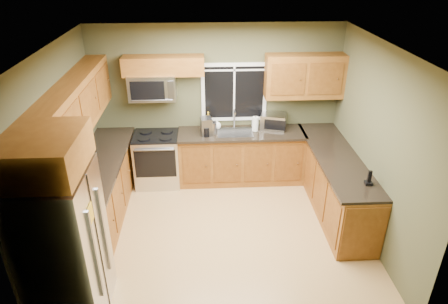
{
  "coord_description": "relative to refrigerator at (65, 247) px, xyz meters",
  "views": [
    {
      "loc": [
        -0.22,
        -4.7,
        3.75
      ],
      "look_at": [
        0.05,
        0.35,
        1.15
      ],
      "focal_mm": 32.0,
      "sensor_mm": 36.0,
      "label": 1
    }
  ],
  "objects": [
    {
      "name": "ceiling",
      "position": [
        1.74,
        1.3,
        1.8
      ],
      "size": [
        4.2,
        4.2,
        0.0
      ],
      "primitive_type": "plane",
      "rotation": [
        3.14,
        0.0,
        0.0
      ],
      "color": "white",
      "rests_on": "back_wall"
    },
    {
      "name": "coffee_maker",
      "position": [
        1.55,
        2.72,
        0.18
      ],
      "size": [
        0.21,
        0.26,
        0.3
      ],
      "color": "slate",
      "rests_on": "countertop_back"
    },
    {
      "name": "back_wall",
      "position": [
        1.74,
        3.1,
        0.45
      ],
      "size": [
        4.2,
        0.0,
        4.2
      ],
      "primitive_type": "plane",
      "rotation": [
        1.57,
        0.0,
        0.0
      ],
      "color": "#47482D",
      "rests_on": "ground"
    },
    {
      "name": "soap_bottle_b",
      "position": [
        2.41,
        3.0,
        0.14
      ],
      "size": [
        0.11,
        0.11,
        0.19
      ],
      "primitive_type": "imported",
      "rotation": [
        0.0,
        0.0,
        0.3
      ],
      "color": "white",
      "rests_on": "countertop_back"
    },
    {
      "name": "upper_cabinets_back_left",
      "position": [
        0.89,
        2.94,
        1.17
      ],
      "size": [
        1.3,
        0.33,
        0.3
      ],
      "primitive_type": "cube",
      "color": "brown",
      "rests_on": "back_wall"
    },
    {
      "name": "countertop_back",
      "position": [
        2.15,
        2.78,
        0.02
      ],
      "size": [
        2.17,
        0.65,
        0.04
      ],
      "primitive_type": "cube",
      "color": "black",
      "rests_on": "base_cabinets_back"
    },
    {
      "name": "kettle",
      "position": [
        1.65,
        2.72,
        0.16
      ],
      "size": [
        0.19,
        0.19,
        0.27
      ],
      "color": "#B7B7BC",
      "rests_on": "countertop_back"
    },
    {
      "name": "toaster_oven",
      "position": [
        2.71,
        2.92,
        0.17
      ],
      "size": [
        0.49,
        0.43,
        0.26
      ],
      "color": "#B7B7BC",
      "rests_on": "countertop_back"
    },
    {
      "name": "microwave",
      "position": [
        0.69,
        2.91,
        0.83
      ],
      "size": [
        0.76,
        0.41,
        0.42
      ],
      "color": "#B7B7BC",
      "rests_on": "back_wall"
    },
    {
      "name": "floor",
      "position": [
        1.74,
        1.3,
        -0.9
      ],
      "size": [
        4.2,
        4.2,
        0.0
      ],
      "primitive_type": "plane",
      "color": "#B0854D",
      "rests_on": "ground"
    },
    {
      "name": "range",
      "position": [
        0.69,
        2.77,
        -0.43
      ],
      "size": [
        0.76,
        0.69,
        0.94
      ],
      "color": "#B7B7BC",
      "rests_on": "ground"
    },
    {
      "name": "countertop_peninsula",
      "position": [
        3.51,
        1.85,
        0.02
      ],
      "size": [
        0.65,
        2.5,
        0.04
      ],
      "primitive_type": "cube",
      "color": "black",
      "rests_on": "base_cabinets_peninsula"
    },
    {
      "name": "countertop_left",
      "position": [
        -0.04,
        1.78,
        0.02
      ],
      "size": [
        0.65,
        2.65,
        0.04
      ],
      "primitive_type": "cube",
      "color": "black",
      "rests_on": "base_cabinets_left"
    },
    {
      "name": "soap_bottle_a",
      "position": [
        1.59,
        2.95,
        0.19
      ],
      "size": [
        0.12,
        0.12,
        0.31
      ],
      "primitive_type": "imported",
      "rotation": [
        0.0,
        0.0,
        0.04
      ],
      "color": "gold",
      "rests_on": "countertop_back"
    },
    {
      "name": "right_wall",
      "position": [
        3.84,
        1.3,
        0.45
      ],
      "size": [
        0.0,
        3.6,
        3.6
      ],
      "primitive_type": "plane",
      "rotation": [
        1.57,
        0.0,
        -1.57
      ],
      "color": "#47482D",
      "rests_on": "ground"
    },
    {
      "name": "cordless_phone",
      "position": [
        3.68,
        1.01,
        0.1
      ],
      "size": [
        0.1,
        0.1,
        0.21
      ],
      "color": "black",
      "rests_on": "countertop_peninsula"
    },
    {
      "name": "paper_towel_roll",
      "position": [
        2.39,
        2.84,
        0.16
      ],
      "size": [
        0.12,
        0.12,
        0.27
      ],
      "color": "white",
      "rests_on": "countertop_back"
    },
    {
      "name": "left_wall",
      "position": [
        -0.36,
        1.3,
        0.45
      ],
      "size": [
        0.0,
        3.6,
        3.6
      ],
      "primitive_type": "plane",
      "rotation": [
        1.57,
        0.0,
        1.57
      ],
      "color": "#47482D",
      "rests_on": "ground"
    },
    {
      "name": "window",
      "position": [
        2.04,
        3.08,
        0.65
      ],
      "size": [
        1.12,
        0.03,
        1.02
      ],
      "color": "white",
      "rests_on": "back_wall"
    },
    {
      "name": "upper_cabinets_left",
      "position": [
        -0.2,
        1.78,
        0.96
      ],
      "size": [
        0.33,
        2.65,
        0.72
      ],
      "primitive_type": "cube",
      "color": "brown",
      "rests_on": "left_wall"
    },
    {
      "name": "upper_cabinet_over_fridge",
      "position": [
        -0.0,
        0.0,
        1.13
      ],
      "size": [
        0.72,
        0.9,
        0.38
      ],
      "primitive_type": "cube",
      "color": "brown",
      "rests_on": "left_wall"
    },
    {
      "name": "base_cabinets_peninsula",
      "position": [
        3.54,
        1.84,
        -0.45
      ],
      "size": [
        0.6,
        2.52,
        0.9
      ],
      "color": "brown",
      "rests_on": "ground"
    },
    {
      "name": "refrigerator",
      "position": [
        0.0,
        0.0,
        0.0
      ],
      "size": [
        0.74,
        0.9,
        1.8
      ],
      "color": "#B7B7BC",
      "rests_on": "ground"
    },
    {
      "name": "sink",
      "position": [
        2.04,
        2.79,
        0.05
      ],
      "size": [
        0.6,
        0.42,
        0.36
      ],
      "color": "slate",
      "rests_on": "countertop_back"
    },
    {
      "name": "soap_bottle_c",
      "position": [
        1.74,
        2.95,
        0.13
      ],
      "size": [
        0.15,
        0.15,
        0.17
      ],
      "primitive_type": "imported",
      "rotation": [
        0.0,
        0.0,
        0.13
      ],
      "color": "white",
      "rests_on": "countertop_back"
    },
    {
      "name": "front_wall",
      "position": [
        1.74,
        -0.5,
        0.45
      ],
      "size": [
        4.2,
        0.0,
        4.2
      ],
      "primitive_type": "plane",
      "rotation": [
        -1.57,
        0.0,
        0.0
      ],
      "color": "#47482D",
      "rests_on": "ground"
    },
    {
      "name": "upper_cabinets_back_right",
      "position": [
        3.19,
        2.94,
        0.96
      ],
      "size": [
        1.3,
        0.33,
        0.72
      ],
      "primitive_type": "cube",
      "color": "brown",
      "rests_on": "back_wall"
    },
    {
      "name": "base_cabinets_left",
      "position": [
        -0.06,
        1.78,
        -0.45
      ],
      "size": [
        0.6,
        2.65,
        0.9
      ],
      "primitive_type": "cube",
      "color": "brown",
      "rests_on": "ground"
    },
    {
      "name": "base_cabinets_back",
      "position": [
        2.15,
        2.8,
        -0.45
      ],
      "size": [
        2.17,
        0.6,
        0.9
      ],
      "primitive_type": "cube",
      "color": "brown",
      "rests_on": "ground"
    }
  ]
}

